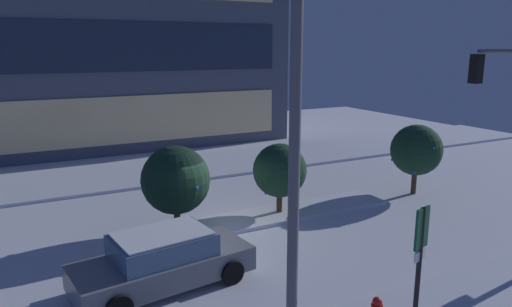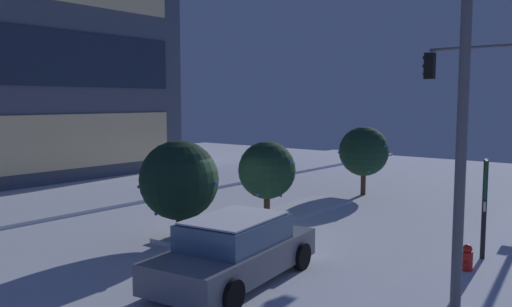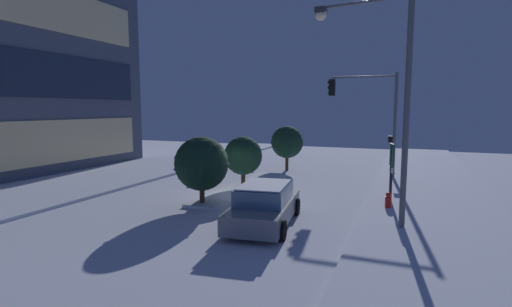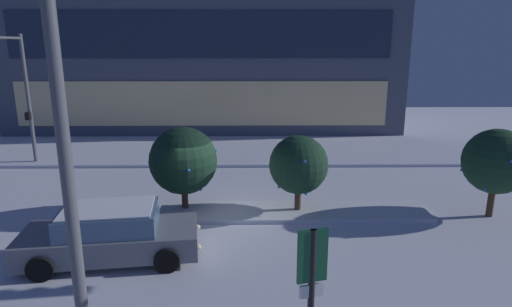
% 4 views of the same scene
% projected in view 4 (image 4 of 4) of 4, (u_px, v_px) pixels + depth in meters
% --- Properties ---
extents(ground, '(52.00, 52.00, 0.00)m').
position_uv_depth(ground, '(217.00, 217.00, 14.70)').
color(ground, silver).
extents(curb_strip_far, '(52.00, 5.20, 0.14)m').
position_uv_depth(curb_strip_far, '(229.00, 153.00, 23.05)').
color(curb_strip_far, silver).
rests_on(curb_strip_far, ground).
extents(median_strip, '(9.00, 1.80, 0.14)m').
position_uv_depth(median_strip, '(296.00, 212.00, 14.99)').
color(median_strip, silver).
rests_on(median_strip, ground).
extents(car_near, '(4.91, 2.56, 1.49)m').
position_uv_depth(car_near, '(110.00, 235.00, 11.70)').
color(car_near, slate).
rests_on(car_near, ground).
extents(traffic_light_corner_far_left, '(0.32, 4.82, 6.16)m').
position_uv_depth(traffic_light_corner_far_left, '(4.00, 79.00, 18.40)').
color(traffic_light_corner_far_left, '#565960').
rests_on(traffic_light_corner_far_left, ground).
extents(street_lamp_arched, '(0.82, 3.37, 7.95)m').
position_uv_depth(street_lamp_arched, '(89.00, 77.00, 6.98)').
color(street_lamp_arched, '#565960').
rests_on(street_lamp_arched, ground).
extents(parking_info_sign, '(0.54, 0.21, 2.67)m').
position_uv_depth(parking_info_sign, '(312.00, 281.00, 7.53)').
color(parking_info_sign, black).
rests_on(parking_info_sign, ground).
extents(decorated_tree_median, '(2.17, 2.18, 3.02)m').
position_uv_depth(decorated_tree_median, '(496.00, 162.00, 14.31)').
color(decorated_tree_median, '#473323').
rests_on(decorated_tree_median, ground).
extents(decorated_tree_left_of_median, '(2.01, 2.01, 2.75)m').
position_uv_depth(decorated_tree_left_of_median, '(299.00, 165.00, 14.64)').
color(decorated_tree_left_of_median, '#473323').
rests_on(decorated_tree_left_of_median, ground).
extents(decorated_tree_right_of_median, '(2.33, 2.34, 3.01)m').
position_uv_depth(decorated_tree_right_of_median, '(183.00, 161.00, 14.78)').
color(decorated_tree_right_of_median, '#473323').
rests_on(decorated_tree_right_of_median, ground).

